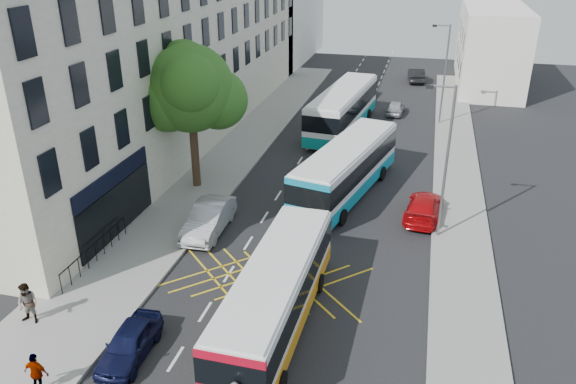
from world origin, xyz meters
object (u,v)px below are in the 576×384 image
Objects in this scene: distant_car_dark at (416,75)px; pedestrian_far at (37,373)px; bus_near at (276,294)px; bus_mid at (346,169)px; bus_far at (343,109)px; lamp_far at (444,69)px; distant_car_grey at (363,92)px; street_tree at (190,89)px; lamp_near at (445,156)px; pedestrian_near at (28,304)px; parked_car_silver at (209,219)px; red_hatchback at (424,207)px; parked_car_blue at (130,343)px; distant_car_silver at (396,108)px.

distant_car_dark is 2.82× the size of pedestrian_far.
distant_car_dark is (3.80, 44.03, -0.81)m from bus_near.
bus_near is at bearing -80.59° from bus_mid.
bus_far is at bearing 112.75° from bus_mid.
lamp_far is at bearing 92.90° from distant_car_dark.
bus_near is 2.37× the size of distant_car_grey.
street_tree is 25.35m from distant_car_grey.
street_tree reaches higher than lamp_far.
pedestrian_near is (-15.94, -11.54, -3.56)m from lamp_near.
street_tree is 34.63m from distant_car_dark.
parked_car_silver is 10.10m from pedestrian_near.
bus_mid is 9.15m from parked_car_silver.
bus_near is at bearing -124.20° from lamp_near.
lamp_far is 0.76× the size of bus_near.
distant_car_dark is 50.78m from pedestrian_far.
street_tree is 1.93× the size of red_hatchback.
distant_car_grey is at bearing -68.68° from red_hatchback.
parked_car_silver is at bearing -96.26° from bus_far.
parked_car_blue is at bearing -90.71° from distant_car_grey.
bus_far is 10.17m from distant_car_grey.
street_tree is at bearing 3.13° from red_hatchback.
bus_mid is (-5.44, 4.19, -2.93)m from lamp_near.
distant_car_dark is (-2.43, 14.87, -3.88)m from lamp_far.
distant_car_silver is (2.53, 31.26, -0.95)m from bus_near.
lamp_far reaches higher than bus_mid.
street_tree is 22.57m from lamp_far.
bus_near is 3.02× the size of distant_car_silver.
distant_car_dark is at bearing 80.84° from bus_far.
parked_car_silver is at bearing -94.03° from distant_car_grey.
lamp_near is (14.71, -2.97, -1.68)m from street_tree.
distant_car_grey is at bearing 77.22° from pedestrian_near.
parked_car_silver is at bearing 65.95° from pedestrian_near.
bus_far is at bearing -57.80° from red_hatchback.
lamp_far is at bearing -37.11° from distant_car_grey.
distant_car_grey is 2.44× the size of pedestrian_near.
bus_near is 0.89× the size of bus_mid.
street_tree is 0.75× the size of bus_mid.
lamp_near is 20.00m from lamp_far.
bus_near is 25.61m from bus_far.
pedestrian_far is at bearing -93.23° from distant_car_grey.
pedestrian_far reaches higher than distant_car_dark.
lamp_far is 0.68× the size of bus_mid.
street_tree reaches higher than parked_car_silver.
lamp_near reaches higher than pedestrian_near.
red_hatchback reaches higher than distant_car_grey.
lamp_far is 1.68× the size of parked_car_silver.
bus_near reaches higher than distant_car_silver.
red_hatchback is at bearing -3.29° from street_tree.
lamp_near is 0.64× the size of bus_far.
street_tree is at bearing 126.04° from bus_near.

